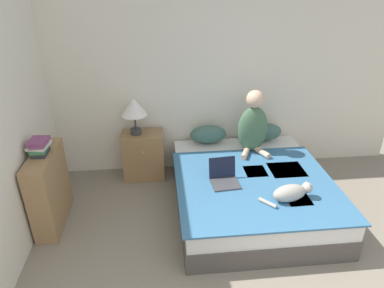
{
  "coord_description": "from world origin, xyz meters",
  "views": [
    {
      "loc": [
        -0.72,
        -0.86,
        2.51
      ],
      "look_at": [
        -0.38,
        2.49,
        0.8
      ],
      "focal_mm": 32.0,
      "sensor_mm": 36.0,
      "label": 1
    }
  ],
  "objects": [
    {
      "name": "nightstand",
      "position": [
        -0.96,
        3.16,
        0.32
      ],
      "size": [
        0.53,
        0.37,
        0.64
      ],
      "color": "#937047",
      "rests_on": "ground_plane"
    },
    {
      "name": "pillow_far",
      "position": [
        0.67,
        3.2,
        0.57
      ],
      "size": [
        0.49,
        0.23,
        0.24
      ],
      "color": "#42665B",
      "rests_on": "bed"
    },
    {
      "name": "bookshelf",
      "position": [
        -1.93,
        2.32,
        0.43
      ],
      "size": [
        0.23,
        0.77,
        0.85
      ],
      "color": "#99754C",
      "rests_on": "ground_plane"
    },
    {
      "name": "laptop_open",
      "position": [
        -0.05,
        2.23,
        0.5
      ],
      "size": [
        0.32,
        0.32,
        0.25
      ],
      "rotation": [
        0.0,
        0.0,
        0.09
      ],
      "color": "#424247",
      "rests_on": "bed"
    },
    {
      "name": "cat_tabby",
      "position": [
        0.55,
        1.84,
        0.54
      ],
      "size": [
        0.56,
        0.25,
        0.18
      ],
      "rotation": [
        0.0,
        0.0,
        0.19
      ],
      "color": "#A8A399",
      "rests_on": "bed"
    },
    {
      "name": "bed",
      "position": [
        0.29,
        2.36,
        0.22
      ],
      "size": [
        1.73,
        1.95,
        0.45
      ],
      "color": "#4C4742",
      "rests_on": "ground_plane"
    },
    {
      "name": "person_sitting",
      "position": [
        0.43,
        2.92,
        0.8
      ],
      "size": [
        0.38,
        0.37,
        0.8
      ],
      "color": "#476B4C",
      "rests_on": "bed"
    },
    {
      "name": "table_lamp",
      "position": [
        -1.03,
        3.16,
        0.99
      ],
      "size": [
        0.33,
        0.33,
        0.48
      ],
      "color": "#38383D",
      "rests_on": "nightstand"
    },
    {
      "name": "wall_back",
      "position": [
        0.0,
        3.41,
        1.27
      ],
      "size": [
        5.15,
        0.05,
        2.55
      ],
      "color": "silver",
      "rests_on": "ground_plane"
    },
    {
      "name": "book_stack_top",
      "position": [
        -1.94,
        2.32,
        0.94
      ],
      "size": [
        0.21,
        0.24,
        0.16
      ],
      "color": "#2D2D33",
      "rests_on": "bookshelf"
    },
    {
      "name": "pillow_near",
      "position": [
        -0.09,
        3.2,
        0.57
      ],
      "size": [
        0.49,
        0.23,
        0.24
      ],
      "color": "#42665B",
      "rests_on": "bed"
    }
  ]
}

